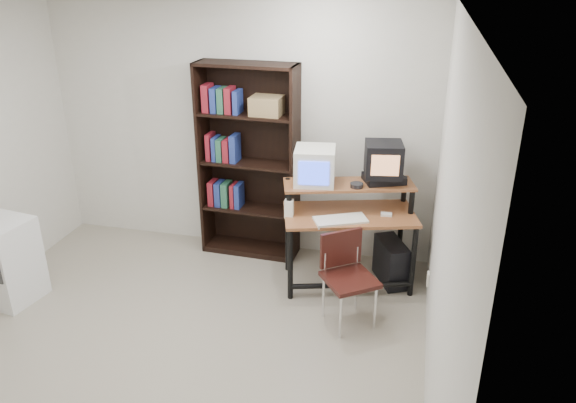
% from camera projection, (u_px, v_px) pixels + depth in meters
% --- Properties ---
extents(floor, '(4.00, 4.00, 0.01)m').
position_uv_depth(floor, '(167.00, 355.00, 4.46)').
color(floor, '#A19885').
rests_on(floor, ground).
extents(ceiling, '(4.00, 4.00, 0.01)m').
position_uv_depth(ceiling, '(130.00, 11.00, 3.42)').
color(ceiling, white).
rests_on(ceiling, back_wall).
extents(back_wall, '(4.00, 0.01, 2.60)m').
position_uv_depth(back_wall, '(239.00, 129.00, 5.73)').
color(back_wall, beige).
rests_on(back_wall, floor).
extents(right_wall, '(0.01, 4.00, 2.60)m').
position_uv_depth(right_wall, '(444.00, 235.00, 3.52)').
color(right_wall, beige).
rests_on(right_wall, floor).
extents(computer_desk, '(1.32, 0.91, 0.98)m').
position_uv_depth(computer_desk, '(349.00, 217.00, 5.22)').
color(computer_desk, '#985931').
rests_on(computer_desk, floor).
extents(crt_monitor, '(0.41, 0.42, 0.35)m').
position_uv_depth(crt_monitor, '(315.00, 166.00, 5.15)').
color(crt_monitor, white).
rests_on(crt_monitor, computer_desk).
extents(vcr, '(0.43, 0.38, 0.08)m').
position_uv_depth(vcr, '(384.00, 179.00, 5.22)').
color(vcr, black).
rests_on(vcr, computer_desk).
extents(crt_tv, '(0.38, 0.38, 0.31)m').
position_uv_depth(crt_tv, '(384.00, 160.00, 5.13)').
color(crt_tv, black).
rests_on(crt_tv, vcr).
extents(cd_spindle, '(0.16, 0.16, 0.05)m').
position_uv_depth(cd_spindle, '(357.00, 186.00, 5.10)').
color(cd_spindle, '#26262B').
rests_on(cd_spindle, computer_desk).
extents(keyboard, '(0.51, 0.39, 0.03)m').
position_uv_depth(keyboard, '(340.00, 220.00, 5.03)').
color(keyboard, white).
rests_on(keyboard, computer_desk).
extents(mousepad, '(0.28, 0.26, 0.01)m').
position_uv_depth(mousepad, '(386.00, 217.00, 5.12)').
color(mousepad, black).
rests_on(mousepad, computer_desk).
extents(mouse, '(0.10, 0.07, 0.03)m').
position_uv_depth(mouse, '(386.00, 215.00, 5.13)').
color(mouse, white).
rests_on(mouse, mousepad).
extents(desk_speaker, '(0.09, 0.08, 0.17)m').
position_uv_depth(desk_speaker, '(289.00, 209.00, 5.10)').
color(desk_speaker, white).
rests_on(desk_speaker, computer_desk).
extents(pc_tower, '(0.37, 0.49, 0.42)m').
position_uv_depth(pc_tower, '(391.00, 262.00, 5.41)').
color(pc_tower, black).
rests_on(pc_tower, floor).
extents(school_chair, '(0.56, 0.56, 0.80)m').
position_uv_depth(school_chair, '(347.00, 269.00, 4.72)').
color(school_chair, black).
rests_on(school_chair, floor).
extents(bookshelf, '(1.01, 0.37, 2.00)m').
position_uv_depth(bookshelf, '(249.00, 160.00, 5.68)').
color(bookshelf, black).
rests_on(bookshelf, floor).
extents(mini_fridge, '(0.52, 0.54, 0.78)m').
position_uv_depth(mini_fridge, '(7.00, 261.00, 5.05)').
color(mini_fridge, silver).
rests_on(mini_fridge, floor).
extents(wall_outlet, '(0.02, 0.08, 0.12)m').
position_uv_depth(wall_outlet, '(428.00, 279.00, 4.94)').
color(wall_outlet, beige).
rests_on(wall_outlet, right_wall).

